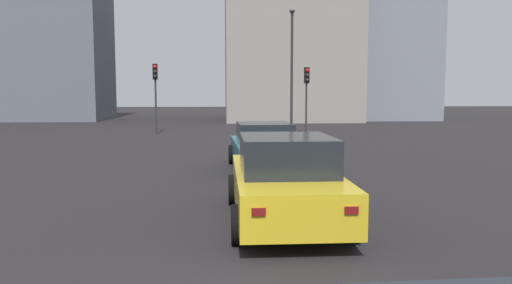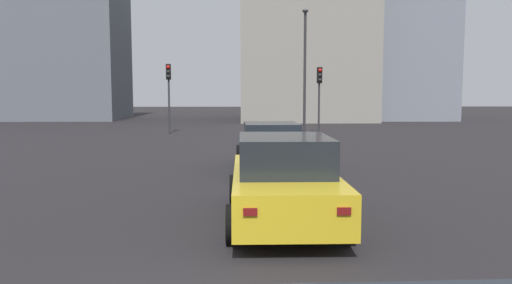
# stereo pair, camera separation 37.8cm
# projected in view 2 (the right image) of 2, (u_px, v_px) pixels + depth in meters

# --- Properties ---
(car_teal_left_lead) EXTENTS (4.42, 2.15, 1.47)m
(car_teal_left_lead) POSITION_uv_depth(u_px,v_px,m) (271.00, 147.00, 15.40)
(car_teal_left_lead) COLOR #19606B
(car_teal_left_lead) RESTS_ON ground_plane
(car_yellow_left_second) EXTENTS (4.65, 2.06, 1.61)m
(car_yellow_left_second) POSITION_uv_depth(u_px,v_px,m) (283.00, 181.00, 9.20)
(car_yellow_left_second) COLOR gold
(car_yellow_left_second) RESTS_ON ground_plane
(traffic_light_near_left) EXTENTS (0.32, 0.29, 4.03)m
(traffic_light_near_left) POSITION_uv_depth(u_px,v_px,m) (169.00, 84.00, 28.69)
(traffic_light_near_left) COLOR #2D2D30
(traffic_light_near_left) RESTS_ON ground_plane
(traffic_light_near_right) EXTENTS (0.32, 0.29, 3.82)m
(traffic_light_near_right) POSITION_uv_depth(u_px,v_px,m) (319.00, 86.00, 28.01)
(traffic_light_near_right) COLOR #2D2D30
(traffic_light_near_right) RESTS_ON ground_plane
(street_lamp_kerbside) EXTENTS (0.56, 0.36, 7.31)m
(street_lamp_kerbside) POSITION_uv_depth(u_px,v_px,m) (305.00, 60.00, 29.54)
(street_lamp_kerbside) COLOR #2D2D30
(street_lamp_kerbside) RESTS_ON ground_plane
(building_facade_left) EXTENTS (8.05, 9.43, 13.60)m
(building_facade_left) POSITION_uv_depth(u_px,v_px,m) (392.00, 43.00, 44.19)
(building_facade_left) COLOR gray
(building_facade_left) RESTS_ON ground_plane
(building_facade_center) EXTENTS (12.81, 10.95, 13.82)m
(building_facade_center) POSITION_uv_depth(u_px,v_px,m) (302.00, 42.00, 44.16)
(building_facade_center) COLOR gray
(building_facade_center) RESTS_ON ground_plane
(building_facade_right) EXTENTS (8.03, 11.90, 14.33)m
(building_facade_right) POSITION_uv_depth(u_px,v_px,m) (54.00, 38.00, 43.95)
(building_facade_right) COLOR slate
(building_facade_right) RESTS_ON ground_plane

